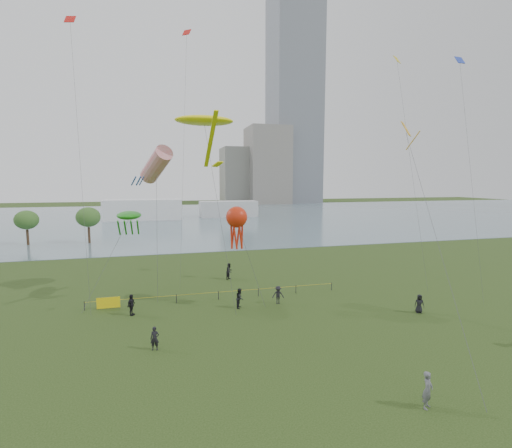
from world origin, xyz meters
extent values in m
plane|color=#1E3210|center=(0.00, 0.00, 0.00)|extent=(400.00, 400.00, 0.00)
cube|color=slate|center=(0.00, 100.00, 0.02)|extent=(400.00, 120.00, 0.08)
cube|color=slate|center=(62.00, 168.00, 60.00)|extent=(24.00, 24.00, 120.00)
cube|color=slate|center=(46.00, 162.00, 19.00)|extent=(20.00, 20.00, 38.00)
cube|color=slate|center=(32.00, 168.00, 14.00)|extent=(16.00, 18.00, 28.00)
cube|color=white|center=(-12.00, 95.00, 3.00)|extent=(22.00, 8.00, 6.00)
cube|color=silver|center=(14.00, 98.00, 2.50)|extent=(18.00, 7.00, 5.00)
cylinder|color=#372619|center=(-30.38, 54.98, 1.40)|extent=(0.44, 0.44, 2.81)
ellipsoid|color=#3D6728|center=(-30.38, 54.98, 4.55)|extent=(3.99, 3.99, 3.37)
cylinder|color=#372619|center=(-20.10, 54.29, 1.50)|extent=(0.44, 0.44, 3.00)
ellipsoid|color=#3D6728|center=(-20.10, 54.29, 4.87)|extent=(4.27, 4.27, 3.60)
cylinder|color=black|center=(-14.21, 15.90, 0.42)|extent=(0.07, 0.07, 0.85)
cylinder|color=black|center=(-10.21, 15.90, 0.42)|extent=(0.07, 0.07, 0.85)
cylinder|color=black|center=(-6.21, 15.90, 0.42)|extent=(0.07, 0.07, 0.85)
cylinder|color=black|center=(-2.21, 15.90, 0.42)|extent=(0.07, 0.07, 0.85)
cylinder|color=black|center=(1.79, 15.90, 0.42)|extent=(0.07, 0.07, 0.85)
cylinder|color=black|center=(5.79, 15.90, 0.42)|extent=(0.07, 0.07, 0.85)
cylinder|color=black|center=(9.79, 15.90, 0.42)|extent=(0.07, 0.07, 0.85)
cylinder|color=gold|center=(-2.21, 15.90, 0.75)|extent=(24.00, 0.03, 0.03)
cube|color=yellow|center=(-12.21, 15.90, 0.55)|extent=(2.00, 0.04, 1.00)
imported|color=#595B61|center=(5.31, -3.91, 0.96)|extent=(0.84, 0.78, 1.92)
imported|color=black|center=(-0.69, 13.10, 0.90)|extent=(0.99, 1.08, 1.80)
imported|color=black|center=(3.01, 13.30, 0.85)|extent=(1.19, 0.83, 1.69)
imported|color=black|center=(-10.08, 13.61, 0.92)|extent=(0.87, 1.17, 1.84)
imported|color=black|center=(14.19, 7.88, 0.81)|extent=(0.93, 0.78, 1.63)
imported|color=black|center=(-8.10, 6.33, 0.81)|extent=(0.65, 0.49, 1.62)
imported|color=black|center=(0.21, 23.01, 0.96)|extent=(1.16, 1.18, 1.92)
cylinder|color=#3F3F42|center=(-2.23, 14.70, 8.63)|extent=(1.70, 6.67, 17.26)
ellipsoid|color=#F8EF0D|center=(-3.06, 18.02, 17.25)|extent=(5.69, 3.55, 0.89)
cube|color=#F8EF0D|center=(-3.06, 13.82, 14.85)|extent=(0.36, 6.98, 4.09)
cube|color=#F8EF0D|center=(-3.06, 10.02, 12.75)|extent=(0.95, 0.95, 0.42)
cylinder|color=#3F3F42|center=(-7.80, 18.17, 6.53)|extent=(0.27, 3.35, 13.06)
cylinder|color=red|center=(-7.68, 19.83, 13.05)|extent=(3.61, 5.07, 3.77)
cylinder|color=#183FAA|center=(-9.08, 18.63, 11.45)|extent=(0.60, 1.13, 0.88)
cylinder|color=#183FAA|center=(-9.36, 19.01, 11.45)|extent=(0.60, 1.13, 0.88)
cylinder|color=#183FAA|center=(-9.81, 18.86, 11.45)|extent=(0.60, 1.13, 0.88)
cylinder|color=#183FAA|center=(-9.81, 18.39, 11.45)|extent=(0.60, 1.13, 0.88)
cylinder|color=#183FAA|center=(-9.36, 18.25, 11.45)|extent=(0.60, 1.13, 0.88)
cylinder|color=#3F3F42|center=(-12.34, 16.85, 4.10)|extent=(4.05, 3.18, 8.21)
ellipsoid|color=#1D8618|center=(-10.33, 18.43, 8.20)|extent=(2.24, 4.04, 0.78)
cylinder|color=#1D8618|center=(-11.13, 16.83, 7.20)|extent=(0.16, 1.79, 1.54)
cylinder|color=#1D8618|center=(-10.58, 16.83, 7.20)|extent=(0.16, 1.79, 1.54)
cylinder|color=#1D8618|center=(-10.03, 16.83, 7.20)|extent=(0.16, 1.79, 1.54)
cylinder|color=#1D8618|center=(-9.48, 16.83, 7.20)|extent=(0.16, 1.79, 1.54)
cylinder|color=#3F3F42|center=(0.45, 13.49, 4.09)|extent=(2.33, 1.62, 8.18)
sphere|color=red|center=(-0.70, 14.28, 8.17)|extent=(1.95, 1.95, 1.95)
cylinder|color=red|center=(-0.20, 14.28, 6.57)|extent=(0.18, 0.54, 2.60)
cylinder|color=red|center=(-0.45, 14.71, 6.57)|extent=(0.49, 0.36, 2.61)
cylinder|color=red|center=(-0.95, 14.71, 6.57)|extent=(0.49, 0.36, 2.61)
cylinder|color=red|center=(-1.20, 14.28, 6.57)|extent=(0.18, 0.54, 2.60)
cylinder|color=red|center=(-0.95, 13.85, 6.57)|extent=(0.49, 0.36, 2.61)
cylinder|color=red|center=(-0.45, 13.85, 6.57)|extent=(0.49, 0.36, 2.61)
cylinder|color=#3F3F42|center=(9.87, 1.25, 7.80)|extent=(3.86, 12.55, 15.61)
cube|color=#FEAB16|center=(11.78, 7.52, 15.59)|extent=(1.38, 1.38, 1.12)
cylinder|color=#FEAB16|center=(11.78, 6.62, 14.59)|extent=(0.08, 1.58, 1.35)
cube|color=red|center=(-14.76, 19.41, 25.86)|extent=(1.04, 1.00, 0.76)
cube|color=yellow|center=(17.35, 17.11, 24.25)|extent=(0.93, 0.60, 0.76)
cube|color=red|center=(-3.92, 25.87, 28.14)|extent=(1.05, 0.96, 0.76)
cube|color=#1933B2|center=(21.38, 12.78, 23.22)|extent=(0.97, 0.68, 0.76)
camera|label=1|loc=(-7.58, -18.72, 11.48)|focal=26.00mm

